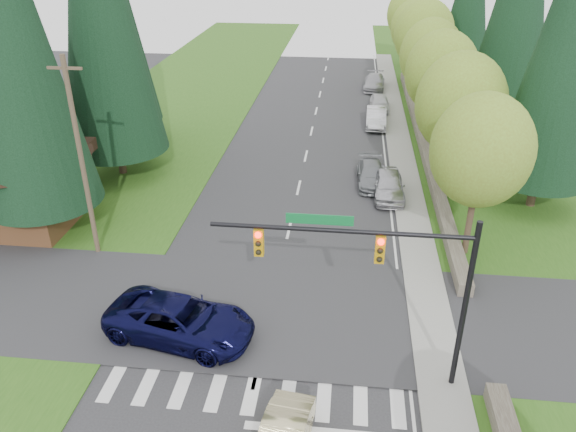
% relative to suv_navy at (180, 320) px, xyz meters
% --- Properties ---
extents(grass_east, '(14.00, 110.00, 0.06)m').
position_rel_suv_navy_xyz_m(grass_east, '(16.36, 13.99, -0.81)').
color(grass_east, '#2A5516').
rests_on(grass_east, ground).
extents(grass_west, '(14.00, 110.00, 0.06)m').
position_rel_suv_navy_xyz_m(grass_west, '(-9.64, 13.99, -0.81)').
color(grass_west, '#2A5516').
rests_on(grass_west, ground).
extents(cross_street, '(120.00, 8.00, 0.10)m').
position_rel_suv_navy_xyz_m(cross_street, '(3.36, 1.99, -0.84)').
color(cross_street, '#28282B').
rests_on(cross_street, ground).
extents(sidewalk_east, '(1.80, 80.00, 0.13)m').
position_rel_suv_navy_xyz_m(sidewalk_east, '(10.26, 15.99, -0.78)').
color(sidewalk_east, gray).
rests_on(sidewalk_east, ground).
extents(curb_east, '(0.20, 80.00, 0.13)m').
position_rel_suv_navy_xyz_m(curb_east, '(9.41, 15.99, -0.78)').
color(curb_east, gray).
rests_on(curb_east, ground).
extents(stone_wall_north, '(0.70, 40.00, 0.70)m').
position_rel_suv_navy_xyz_m(stone_wall_north, '(11.96, 23.99, -0.49)').
color(stone_wall_north, '#4C4438').
rests_on(stone_wall_north, ground).
extents(traffic_signal, '(8.70, 0.37, 6.80)m').
position_rel_suv_navy_xyz_m(traffic_signal, '(7.73, -1.51, 4.14)').
color(traffic_signal, black).
rests_on(traffic_signal, ground).
extents(brown_building, '(8.40, 8.40, 5.40)m').
position_rel_suv_navy_xyz_m(brown_building, '(-11.64, 8.99, 2.30)').
color(brown_building, '#4C2D19').
rests_on(brown_building, ground).
extents(utility_pole, '(1.60, 0.24, 10.00)m').
position_rel_suv_navy_xyz_m(utility_pole, '(-6.14, 5.99, 4.30)').
color(utility_pole, '#473828').
rests_on(utility_pole, ground).
extents(decid_tree_0, '(4.80, 4.80, 8.37)m').
position_rel_suv_navy_xyz_m(decid_tree_0, '(12.56, 7.99, 4.76)').
color(decid_tree_0, '#38281C').
rests_on(decid_tree_0, ground).
extents(decid_tree_1, '(5.20, 5.20, 8.80)m').
position_rel_suv_navy_xyz_m(decid_tree_1, '(12.66, 14.99, 4.96)').
color(decid_tree_1, '#38281C').
rests_on(decid_tree_1, ground).
extents(decid_tree_2, '(5.00, 5.00, 8.82)m').
position_rel_suv_navy_xyz_m(decid_tree_2, '(12.46, 21.99, 5.09)').
color(decid_tree_2, '#38281C').
rests_on(decid_tree_2, ground).
extents(decid_tree_3, '(5.00, 5.00, 8.55)m').
position_rel_suv_navy_xyz_m(decid_tree_3, '(12.56, 28.99, 4.82)').
color(decid_tree_3, '#38281C').
rests_on(decid_tree_3, ground).
extents(decid_tree_4, '(5.40, 5.40, 9.18)m').
position_rel_suv_navy_xyz_m(decid_tree_4, '(12.66, 35.99, 5.22)').
color(decid_tree_4, '#38281C').
rests_on(decid_tree_4, ground).
extents(decid_tree_5, '(4.80, 4.80, 8.30)m').
position_rel_suv_navy_xyz_m(decid_tree_5, '(12.46, 42.99, 4.69)').
color(decid_tree_5, '#38281C').
rests_on(decid_tree_5, ground).
extents(decid_tree_6, '(5.20, 5.20, 8.86)m').
position_rel_suv_navy_xyz_m(decid_tree_6, '(12.56, 49.99, 5.02)').
color(decid_tree_6, '#38281C').
rests_on(decid_tree_6, ground).
extents(conifer_w_a, '(6.12, 6.12, 19.80)m').
position_rel_suv_navy_xyz_m(conifer_w_a, '(-9.64, 7.99, 9.95)').
color(conifer_w_a, '#38281C').
rests_on(conifer_w_a, ground).
extents(conifer_w_b, '(5.44, 5.44, 17.80)m').
position_rel_suv_navy_xyz_m(conifer_w_b, '(-12.64, 11.99, 8.95)').
color(conifer_w_b, '#38281C').
rests_on(conifer_w_b, ground).
extents(conifer_w_e, '(5.78, 5.78, 18.80)m').
position_rel_suv_navy_xyz_m(conifer_w_e, '(-10.64, 21.99, 9.45)').
color(conifer_w_e, '#38281C').
rests_on(conifer_w_e, ground).
extents(conifer_e_a, '(5.44, 5.44, 17.80)m').
position_rel_suv_navy_xyz_m(conifer_e_a, '(17.36, 13.99, 8.95)').
color(conifer_e_a, '#38281C').
rests_on(conifer_e_a, ground).
extents(suv_navy, '(6.50, 3.97, 1.68)m').
position_rel_suv_navy_xyz_m(suv_navy, '(0.00, 0.00, 0.00)').
color(suv_navy, black).
rests_on(suv_navy, ground).
extents(parked_car_a, '(1.90, 4.59, 1.55)m').
position_rel_suv_navy_xyz_m(parked_car_a, '(8.96, 14.32, -0.07)').
color(parked_car_a, '#B7B7BC').
rests_on(parked_car_a, ground).
extents(parked_car_b, '(2.01, 4.54, 1.30)m').
position_rel_suv_navy_xyz_m(parked_car_b, '(7.97, 16.09, -0.19)').
color(parked_car_b, slate).
rests_on(parked_car_b, ground).
extents(parked_car_c, '(1.71, 4.61, 1.51)m').
position_rel_suv_navy_xyz_m(parked_car_c, '(8.55, 27.81, -0.09)').
color(parked_car_c, silver).
rests_on(parked_car_c, ground).
extents(parked_car_d, '(1.68, 4.15, 1.41)m').
position_rel_suv_navy_xyz_m(parked_car_d, '(8.96, 32.16, -0.14)').
color(parked_car_d, silver).
rests_on(parked_car_d, ground).
extents(parked_car_e, '(2.29, 5.03, 1.43)m').
position_rel_suv_navy_xyz_m(parked_car_e, '(8.68, 39.50, -0.13)').
color(parked_car_e, '#A1A0A5').
rests_on(parked_car_e, ground).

